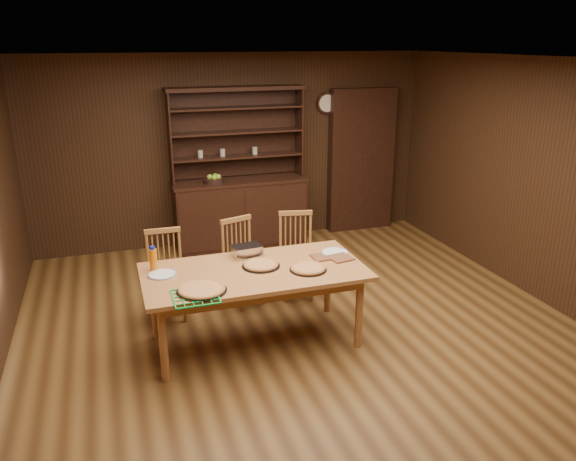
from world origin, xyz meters
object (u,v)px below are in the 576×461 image
object	(u,v)px
china_hutch	(240,204)
chair_center	(241,259)
chair_right	(296,252)
chair_left	(166,272)
dining_table	(254,277)
juice_bottle	(153,259)

from	to	relation	value
china_hutch	chair_center	world-z (taller)	china_hutch
chair_center	chair_right	world-z (taller)	chair_right
chair_center	chair_right	size ratio (longest dim) A/B	0.99
china_hutch	chair_right	size ratio (longest dim) A/B	2.26
chair_left	chair_center	world-z (taller)	chair_center
dining_table	chair_right	distance (m)	1.16
chair_center	juice_bottle	size ratio (longest dim) A/B	4.04
chair_right	chair_center	bearing A→B (deg)	-168.94
juice_bottle	dining_table	bearing A→B (deg)	-17.29
juice_bottle	chair_left	bearing A→B (deg)	74.69
dining_table	chair_center	size ratio (longest dim) A/B	2.14
china_hutch	chair_center	xyz separation A→B (m)	(-0.42, -1.78, -0.09)
chair_left	chair_right	bearing A→B (deg)	3.74
dining_table	chair_center	world-z (taller)	chair_center
juice_bottle	chair_center	bearing A→B (deg)	33.11
chair_center	dining_table	bearing A→B (deg)	-113.44
chair_left	chair_center	bearing A→B (deg)	6.35
china_hutch	juice_bottle	size ratio (longest dim) A/B	9.21
chair_right	dining_table	bearing A→B (deg)	-117.06
china_hutch	chair_center	bearing A→B (deg)	-103.13
chair_right	juice_bottle	size ratio (longest dim) A/B	4.08
dining_table	chair_left	xyz separation A→B (m)	(-0.72, 0.83, -0.18)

